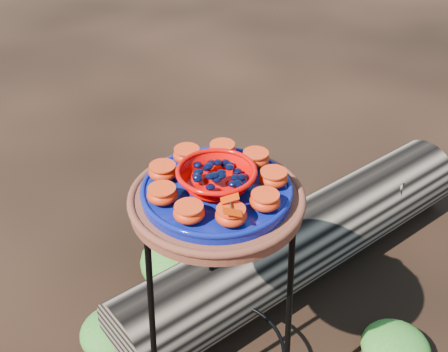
{
  "coord_description": "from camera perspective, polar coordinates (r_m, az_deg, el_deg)",
  "views": [
    {
      "loc": [
        -0.1,
        -1.08,
        1.54
      ],
      "look_at": [
        0.02,
        0.0,
        0.79
      ],
      "focal_mm": 45.0,
      "sensor_mm": 36.0,
      "label": 1
    }
  ],
  "objects": [
    {
      "name": "red_bowl",
      "position": [
        1.32,
        -0.77,
        -0.27
      ],
      "size": [
        0.18,
        0.18,
        0.05
      ],
      "primitive_type": null,
      "color": "#D70401",
      "rests_on": "cobalt_plate"
    },
    {
      "name": "orange_half_3",
      "position": [
        1.41,
        3.23,
        1.75
      ],
      "size": [
        0.07,
        0.07,
        0.04
      ],
      "primitive_type": "ellipsoid",
      "color": "#AF3410",
      "rests_on": "cobalt_plate"
    },
    {
      "name": "cobalt_plate",
      "position": [
        1.34,
        -0.76,
        -1.57
      ],
      "size": [
        0.36,
        0.36,
        0.02
      ],
      "primitive_type": "cylinder",
      "color": "navy",
      "rests_on": "terracotta_saucer"
    },
    {
      "name": "orange_half_2",
      "position": [
        1.34,
        5.03,
        -0.23
      ],
      "size": [
        0.07,
        0.07,
        0.04
      ],
      "primitive_type": "ellipsoid",
      "color": "#AF3410",
      "rests_on": "cobalt_plate"
    },
    {
      "name": "orange_half_0",
      "position": [
        1.22,
        0.71,
        -4.04
      ],
      "size": [
        0.07,
        0.07,
        0.04
      ],
      "primitive_type": "ellipsoid",
      "color": "#AF3410",
      "rests_on": "cobalt_plate"
    },
    {
      "name": "orange_half_1",
      "position": [
        1.27,
        4.18,
        -2.55
      ],
      "size": [
        0.07,
        0.07,
        0.04
      ],
      "primitive_type": "ellipsoid",
      "color": "#AF3410",
      "rests_on": "cobalt_plate"
    },
    {
      "name": "glass_gems",
      "position": [
        1.3,
        -0.78,
        1.07
      ],
      "size": [
        0.14,
        0.14,
        0.02
      ],
      "primitive_type": null,
      "color": "black",
      "rests_on": "red_bowl"
    },
    {
      "name": "orange_half_6",
      "position": [
        1.36,
        -6.23,
        0.42
      ],
      "size": [
        0.07,
        0.07,
        0.04
      ],
      "primitive_type": "ellipsoid",
      "color": "#AF3410",
      "rests_on": "cobalt_plate"
    },
    {
      "name": "foliage_back",
      "position": [
        2.13,
        -3.75,
        -8.37
      ],
      "size": [
        0.35,
        0.35,
        0.18
      ],
      "primitive_type": "ellipsoid",
      "color": "#25641D",
      "rests_on": "ground"
    },
    {
      "name": "foliage_left",
      "position": [
        1.97,
        -11.11,
        -15.22
      ],
      "size": [
        0.23,
        0.23,
        0.11
      ],
      "primitive_type": "ellipsoid",
      "color": "#25641D",
      "rests_on": "ground"
    },
    {
      "name": "butterfly",
      "position": [
        1.2,
        0.72,
        -3.04
      ],
      "size": [
        0.09,
        0.06,
        0.02
      ],
      "primitive_type": null,
      "rotation": [
        0.0,
        0.0,
        -0.0
      ],
      "color": "red",
      "rests_on": "orange_half_0"
    },
    {
      "name": "orange_half_7",
      "position": [
        1.29,
        -6.3,
        -1.9
      ],
      "size": [
        0.07,
        0.07,
        0.04
      ],
      "primitive_type": "ellipsoid",
      "color": "#AF3410",
      "rests_on": "cobalt_plate"
    },
    {
      "name": "orange_half_8",
      "position": [
        1.23,
        -3.58,
        -3.76
      ],
      "size": [
        0.07,
        0.07,
        0.04
      ],
      "primitive_type": "ellipsoid",
      "color": "#AF3410",
      "rests_on": "cobalt_plate"
    },
    {
      "name": "orange_half_4",
      "position": [
        1.44,
        -0.16,
        2.63
      ],
      "size": [
        0.07,
        0.07,
        0.04
      ],
      "primitive_type": "ellipsoid",
      "color": "#AF3410",
      "rests_on": "cobalt_plate"
    },
    {
      "name": "plant_stand",
      "position": [
        1.61,
        -0.65,
        -12.99
      ],
      "size": [
        0.44,
        0.44,
        0.7
      ],
      "primitive_type": null,
      "color": "black",
      "rests_on": "ground"
    },
    {
      "name": "terracotta_saucer",
      "position": [
        1.36,
        -0.75,
        -2.55
      ],
      "size": [
        0.42,
        0.42,
        0.03
      ],
      "primitive_type": "cylinder",
      "color": "#582C18",
      "rests_on": "plant_stand"
    },
    {
      "name": "driftwood_log",
      "position": [
        2.13,
        7.83,
        -6.69
      ],
      "size": [
        1.52,
        1.16,
        0.29
      ],
      "primitive_type": null,
      "rotation": [
        0.0,
        0.0,
        0.56
      ],
      "color": "black",
      "rests_on": "ground"
    },
    {
      "name": "orange_half_5",
      "position": [
        1.42,
        -3.79,
        2.13
      ],
      "size": [
        0.07,
        0.07,
        0.04
      ],
      "primitive_type": "ellipsoid",
      "color": "#AF3410",
      "rests_on": "cobalt_plate"
    },
    {
      "name": "foliage_right",
      "position": [
        1.97,
        17.05,
        -16.25
      ],
      "size": [
        0.22,
        0.22,
        0.11
      ],
      "primitive_type": "ellipsoid",
      "color": "#25641D",
      "rests_on": "ground"
    }
  ]
}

